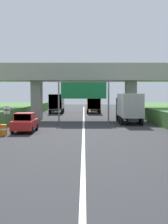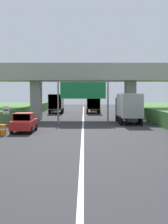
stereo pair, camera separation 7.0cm
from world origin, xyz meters
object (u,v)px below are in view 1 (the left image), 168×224
speed_limit_sign (7,114)px  truck_black (129,107)px  overhead_highway_sign (84,93)px  car_red (25,122)px  truck_green (57,102)px  construction_barrel_4 (4,130)px  truck_orange (94,103)px

speed_limit_sign → truck_black: (12.65, 5.90, 0.46)m
overhead_highway_sign → truck_black: (5.25, 0.56, -1.61)m
car_red → truck_green: bearing=89.3°
speed_limit_sign → construction_barrel_4: 4.61m
truck_orange → construction_barrel_4: size_ratio=8.11×
construction_barrel_4 → truck_green: bearing=86.8°
speed_limit_sign → construction_barrel_4: (0.88, -4.40, -1.02)m
truck_green → car_red: bearing=-90.7°
speed_limit_sign → truck_black: 13.96m
car_red → speed_limit_sign: bearing=134.5°
overhead_highway_sign → car_red: 9.57m
car_red → construction_barrel_4: (-1.32, -2.17, -0.40)m
overhead_highway_sign → truck_orange: size_ratio=0.81×
truck_black → speed_limit_sign: bearing=-155.0°
car_red → construction_barrel_4: bearing=-121.3°
truck_green → construction_barrel_4: (-1.64, -29.20, -1.47)m
overhead_highway_sign → truck_green: (-4.88, 19.46, -1.61)m
truck_black → overhead_highway_sign: bearing=-173.9°
speed_limit_sign → car_red: (2.20, -2.24, -0.62)m
truck_black → construction_barrel_4: truck_black is taller
construction_barrel_4 → truck_black: bearing=41.2°
truck_orange → car_red: bearing=-104.5°
overhead_highway_sign → truck_orange: overhead_highway_sign is taller
truck_green → truck_black: size_ratio=1.00×
truck_orange → truck_green: (-6.63, 0.12, 0.00)m
car_red → overhead_highway_sign: bearing=55.5°
truck_black → car_red: truck_black is taller
truck_orange → construction_barrel_4: 30.27m
truck_black → truck_orange: bearing=100.5°
truck_orange → car_red: 27.82m
speed_limit_sign → construction_barrel_4: size_ratio=2.48×
speed_limit_sign → car_red: bearing=-45.5°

